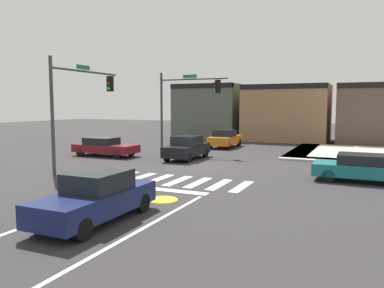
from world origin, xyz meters
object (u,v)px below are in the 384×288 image
at_px(car_navy, 96,197).
at_px(car_black, 187,148).
at_px(traffic_signal_southwest, 80,95).
at_px(car_orange, 225,139).
at_px(traffic_signal_northwest, 185,98).
at_px(car_teal, 366,168).
at_px(car_maroon, 105,147).

distance_m(car_navy, car_black, 14.03).
xyz_separation_m(traffic_signal_southwest, car_black, (3.81, 6.01, -3.39)).
bearing_deg(car_orange, traffic_signal_northwest, -16.39).
distance_m(car_teal, car_black, 11.44).
relative_size(traffic_signal_northwest, car_black, 1.45).
xyz_separation_m(car_navy, car_maroon, (-9.32, 12.70, -0.08)).
distance_m(traffic_signal_southwest, car_maroon, 6.55).
distance_m(traffic_signal_northwest, car_navy, 17.61).
height_order(traffic_signal_northwest, car_teal, traffic_signal_northwest).
bearing_deg(car_orange, traffic_signal_southwest, -14.93).
bearing_deg(car_navy, car_teal, -36.82).
bearing_deg(car_teal, traffic_signal_southwest, 9.90).
bearing_deg(traffic_signal_northwest, traffic_signal_southwest, -104.11).
bearing_deg(car_black, car_maroon, -81.17).
distance_m(car_maroon, car_black, 6.11).
height_order(car_navy, car_black, car_black).
height_order(traffic_signal_northwest, traffic_signal_southwest, traffic_signal_southwest).
bearing_deg(traffic_signal_southwest, car_orange, -14.93).
distance_m(car_maroon, car_orange, 10.67).
relative_size(traffic_signal_northwest, car_teal, 1.27).
bearing_deg(traffic_signal_southwest, car_maroon, 23.75).
bearing_deg(car_maroon, traffic_signal_northwest, 40.94).
bearing_deg(traffic_signal_northwest, car_navy, -73.76).
relative_size(traffic_signal_northwest, car_navy, 1.36).
bearing_deg(car_black, car_teal, 72.50).
bearing_deg(car_orange, car_black, 0.67).
bearing_deg(car_maroon, car_orange, 56.12).
relative_size(car_teal, car_maroon, 1.04).
height_order(car_teal, car_maroon, car_maroon).
bearing_deg(traffic_signal_northwest, car_black, -62.26).
height_order(traffic_signal_northwest, car_orange, traffic_signal_northwest).
height_order(car_maroon, car_orange, car_orange).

